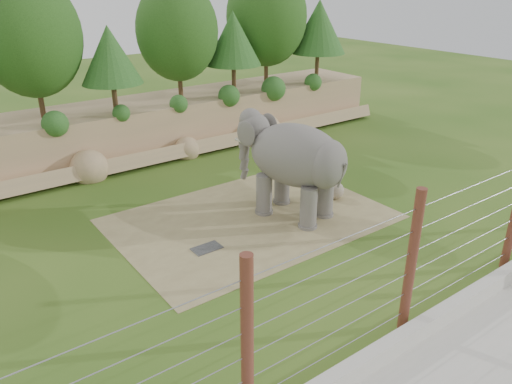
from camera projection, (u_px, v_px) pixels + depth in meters
ground at (292, 256)px, 16.48m from camera, size 90.00×90.00×0.00m
back_embankment at (137, 75)px, 24.54m from camera, size 30.00×5.52×8.77m
dirt_patch at (251, 219)px, 18.96m from camera, size 10.00×7.00×0.02m
drain_grate at (207, 248)px, 16.87m from camera, size 1.00×0.60×0.03m
elephant at (295, 169)px, 18.56m from camera, size 3.23×5.01×3.75m
stone_ball at (335, 190)px, 20.51m from camera, size 0.71×0.71×0.71m
retaining_wall at (419, 330)px, 12.69m from camera, size 26.00×0.35×0.50m
barrier_fence at (411, 262)px, 12.36m from camera, size 20.26×0.26×4.00m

